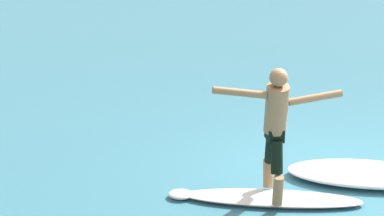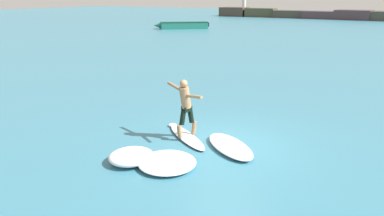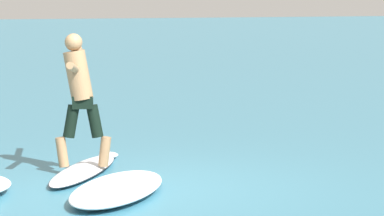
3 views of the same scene
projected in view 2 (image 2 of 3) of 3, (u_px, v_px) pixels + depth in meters
ground_plane at (224, 143)px, 10.83m from camera, size 200.00×200.00×0.00m
rock_jetty_breakwater at (373, 15)px, 62.76m from camera, size 55.69×5.03×4.70m
surfboard at (186, 137)px, 11.20m from camera, size 2.24×1.77×0.23m
surfer at (186, 103)px, 10.83m from camera, size 1.52×0.80×1.72m
fishing_boat_near_jetty at (182, 25)px, 46.94m from camera, size 6.05×5.17×0.91m
wave_foam_at_tail at (167, 162)px, 9.37m from camera, size 2.07×2.08×0.19m
wave_foam_at_nose at (131, 156)px, 9.55m from camera, size 1.38×1.43×0.32m
wave_foam_beside at (230, 146)px, 10.38m from camera, size 2.17×1.99×0.18m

